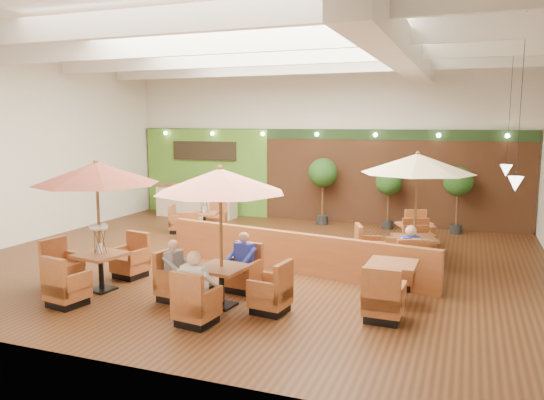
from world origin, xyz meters
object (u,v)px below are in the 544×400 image
at_px(diner_1, 242,256).
at_px(diner_3, 410,249).
at_px(topiary_0, 323,175).
at_px(diner_2, 176,264).
at_px(table_5, 415,239).
at_px(topiary_2, 458,184).
at_px(booth_divider, 292,252).
at_px(table_2, 413,186).
at_px(table_4, 392,283).
at_px(diner_0, 196,281).
at_px(table_1, 221,212).
at_px(table_0, 95,198).
at_px(topiary_1, 389,184).
at_px(diner_4, 410,249).
at_px(table_3, 198,220).
at_px(service_counter, 196,201).

bearing_deg(diner_1, diner_3, -133.75).
relative_size(topiary_0, diner_2, 3.02).
height_order(table_5, topiary_0, topiary_0).
xyz_separation_m(diner_1, diner_2, (-0.98, -0.98, -0.01)).
relative_size(topiary_0, topiary_2, 1.08).
height_order(booth_divider, table_2, table_2).
xyz_separation_m(topiary_0, topiary_2, (4.33, 0.00, -0.12)).
distance_m(topiary_0, diner_2, 8.65).
bearing_deg(topiary_0, table_4, -65.26).
distance_m(diner_0, diner_1, 1.96).
bearing_deg(table_1, diner_3, 48.40).
distance_m(table_0, topiary_1, 9.78).
bearing_deg(diner_4, topiary_0, 104.28).
height_order(table_2, table_3, table_2).
bearing_deg(topiary_1, service_counter, -178.35).
height_order(booth_divider, table_5, table_5).
bearing_deg(table_3, booth_divider, -51.65).
xyz_separation_m(diner_0, diner_2, (-0.98, 0.98, -0.04)).
bearing_deg(diner_0, table_0, 164.15).
distance_m(table_5, diner_2, 6.89).
height_order(topiary_0, diner_4, topiary_0).
xyz_separation_m(table_0, table_3, (-0.72, 5.64, -1.50)).
relative_size(table_5, diner_1, 3.57).
distance_m(booth_divider, table_5, 3.86).
relative_size(topiary_2, diner_0, 2.44).
distance_m(table_3, topiary_2, 8.15).
relative_size(table_0, topiary_1, 1.39).
distance_m(table_1, table_5, 6.53).
bearing_deg(topiary_0, booth_divider, -81.64).
bearing_deg(diner_1, diner_2, 61.97).
relative_size(booth_divider, table_2, 2.35).
relative_size(topiary_2, diner_2, 2.80).
bearing_deg(topiary_1, table_3, -151.46).
xyz_separation_m(booth_divider, topiary_0, (-0.87, 5.91, 1.21)).
height_order(topiary_2, diner_1, topiary_2).
height_order(table_0, diner_4, table_0).
relative_size(service_counter, diner_4, 3.65).
xyz_separation_m(table_3, diner_0, (3.55, -6.62, 0.34)).
distance_m(booth_divider, topiary_1, 6.14).
bearing_deg(topiary_1, booth_divider, -102.74).
xyz_separation_m(table_2, diner_2, (-4.06, -3.78, -1.27)).
bearing_deg(diner_0, diner_2, 138.21).
xyz_separation_m(service_counter, table_5, (8.09, -2.76, -0.21)).
height_order(table_0, table_3, table_0).
xyz_separation_m(table_5, diner_4, (0.15, -2.86, 0.40)).
bearing_deg(table_0, table_2, 42.70).
relative_size(service_counter, diner_0, 3.49).
bearing_deg(table_2, diner_4, -105.85).
height_order(table_0, diner_0, table_0).
height_order(table_2, topiary_2, table_2).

